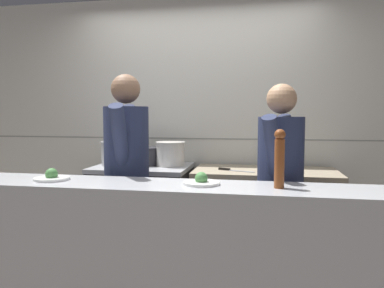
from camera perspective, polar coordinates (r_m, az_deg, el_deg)
wall_back_tiled at (r=3.90m, az=1.01°, el=3.07°), size 8.00×0.06×2.60m
oven_range at (r=3.75m, az=-7.45°, el=-10.14°), size 0.91×0.71×0.91m
prep_counter at (r=3.58m, az=11.01°, el=-11.07°), size 1.29×0.65×0.89m
pass_counter at (r=2.50m, az=-0.20°, el=-17.26°), size 3.15×0.45×0.96m
stock_pot at (r=3.70m, az=-11.56°, el=-1.33°), size 0.29×0.29×0.23m
sauce_pot at (r=3.68m, az=-7.04°, el=-1.75°), size 0.29×0.29×0.17m
braising_pot at (r=3.59m, az=-3.30°, el=-1.42°), size 0.29×0.29×0.23m
mixing_bowl_steel at (r=3.54m, az=11.84°, el=-3.05°), size 0.22×0.22×0.09m
chefs_knife at (r=3.39m, az=6.25°, el=-3.97°), size 0.34×0.15×0.02m
plated_dish_main at (r=2.70m, az=-20.60°, el=-4.73°), size 0.24×0.24×0.08m
plated_dish_appetiser at (r=2.37m, az=1.43°, el=-5.71°), size 0.23×0.23×0.08m
pepper_mill at (r=2.29m, az=13.19°, el=-2.02°), size 0.07×0.07×0.36m
chef_head_cook at (r=2.99m, az=-9.91°, el=-4.20°), size 0.39×0.75×1.71m
chef_sous at (r=2.80m, az=13.27°, el=-5.88°), size 0.41×0.70×1.62m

